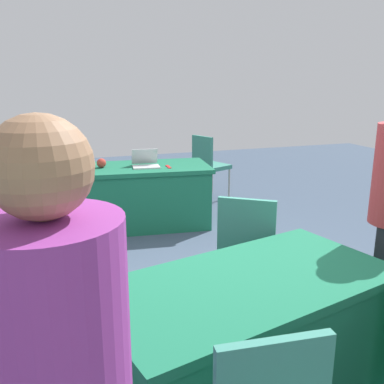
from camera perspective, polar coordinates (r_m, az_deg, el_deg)
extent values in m
plane|color=#3D4C60|center=(3.52, 1.70, -15.38)|extent=(14.40, 14.40, 0.00)
cube|color=#196647|center=(5.23, -7.09, 3.19)|extent=(1.79, 1.04, 0.05)
cube|color=#196647|center=(5.32, -6.96, -0.78)|extent=(1.72, 1.00, 0.70)
cube|color=#196647|center=(2.32, 7.68, -11.99)|extent=(1.77, 1.18, 0.05)
cube|color=#196647|center=(2.52, 7.37, -19.66)|extent=(1.70, 1.13, 0.70)
cylinder|color=#9E9993|center=(6.82, 2.69, 1.74)|extent=(0.03, 0.03, 0.46)
cylinder|color=#9E9993|center=(6.56, 4.99, 1.17)|extent=(0.03, 0.03, 0.46)
cylinder|color=#9E9993|center=(6.57, 0.30, 1.25)|extent=(0.03, 0.03, 0.46)
cylinder|color=#9E9993|center=(6.29, 2.59, 0.64)|extent=(0.03, 0.03, 0.46)
cube|color=#387F70|center=(6.50, 2.67, 3.44)|extent=(0.57, 0.57, 0.06)
cube|color=#387F70|center=(6.32, 1.39, 5.48)|extent=(0.19, 0.40, 0.45)
cylinder|color=#9E9993|center=(3.67, 5.09, -10.18)|extent=(0.03, 0.03, 0.45)
cylinder|color=#9E9993|center=(3.62, 11.09, -10.77)|extent=(0.03, 0.03, 0.45)
cylinder|color=#9E9993|center=(3.34, 3.72, -12.85)|extent=(0.03, 0.03, 0.45)
cylinder|color=#9E9993|center=(3.28, 10.37, -13.56)|extent=(0.03, 0.03, 0.45)
cube|color=#387F70|center=(3.37, 7.72, -7.92)|extent=(0.61, 0.61, 0.06)
cube|color=#387F70|center=(3.09, 7.28, -4.94)|extent=(0.36, 0.28, 0.45)
cylinder|color=#8C338C|center=(1.10, -17.59, -19.91)|extent=(0.47, 0.47, 0.66)
sphere|color=#936B4C|center=(0.93, -19.69, 3.12)|extent=(0.22, 0.22, 0.22)
cube|color=silver|center=(5.13, -6.16, 3.38)|extent=(0.34, 0.26, 0.02)
cube|color=#B7B7BC|center=(5.26, -6.37, 4.78)|extent=(0.32, 0.11, 0.19)
sphere|color=#B2382D|center=(5.20, -12.04, 3.82)|extent=(0.11, 0.11, 0.11)
cube|color=red|center=(5.14, -3.18, 3.40)|extent=(0.05, 0.18, 0.01)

